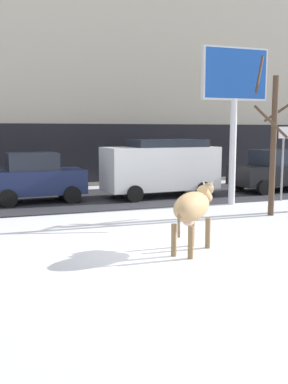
% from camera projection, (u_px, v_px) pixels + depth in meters
% --- Properties ---
extents(ground_plane, '(120.00, 120.00, 0.00)m').
position_uv_depth(ground_plane, '(152.00, 250.00, 9.99)').
color(ground_plane, white).
extents(road_strip, '(60.00, 5.60, 0.01)m').
position_uv_depth(road_strip, '(79.00, 200.00, 17.24)').
color(road_strip, '#333338').
rests_on(road_strip, ground).
extents(building_facade, '(44.00, 6.10, 13.00)m').
position_uv_depth(building_facade, '(48.00, 57.00, 22.97)').
color(building_facade, '#BCB29E').
rests_on(building_facade, ground).
extents(cow_tan, '(1.71, 1.54, 1.54)m').
position_uv_depth(cow_tan, '(193.00, 207.00, 9.74)').
color(cow_tan, tan).
rests_on(cow_tan, ground).
extents(billboard, '(2.52, 0.27, 5.56)m').
position_uv_depth(billboard, '(235.00, 84.00, 15.62)').
color(billboard, silver).
rests_on(billboard, ground).
extents(car_navy_hatchback, '(3.58, 2.05, 1.86)m').
position_uv_depth(car_navy_hatchback, '(36.00, 178.00, 16.57)').
color(car_navy_hatchback, '#19234C').
rests_on(car_navy_hatchback, ground).
extents(car_white_van, '(4.68, 2.29, 2.32)m').
position_uv_depth(car_white_van, '(161.00, 166.00, 17.95)').
color(car_white_van, white).
rests_on(car_white_van, ground).
extents(car_black_sedan, '(4.28, 2.14, 1.84)m').
position_uv_depth(car_black_sedan, '(277.00, 171.00, 19.69)').
color(car_black_sedan, black).
rests_on(car_black_sedan, ground).
extents(pedestrian_near_billboard, '(0.36, 0.24, 1.73)m').
position_uv_depth(pedestrian_near_billboard, '(149.00, 169.00, 21.03)').
color(pedestrian_near_billboard, '#282833').
rests_on(pedestrian_near_billboard, ground).
extents(bare_tree_left_lot, '(1.36, 1.52, 5.04)m').
position_uv_depth(bare_tree_left_lot, '(272.00, 140.00, 13.77)').
color(bare_tree_left_lot, '#4C3828').
rests_on(bare_tree_left_lot, ground).
extents(street_sign, '(0.44, 0.08, 2.82)m').
position_uv_depth(street_sign, '(283.00, 157.00, 16.84)').
color(street_sign, gray).
rests_on(street_sign, ground).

